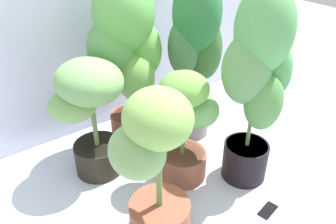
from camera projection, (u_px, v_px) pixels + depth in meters
ground_plane at (191, 189)px, 1.79m from camera, size 8.00×8.00×0.00m
potted_plant_back_center at (126, 49)px, 1.84m from camera, size 0.50×0.45×1.01m
potted_plant_front_left at (153, 165)px, 1.34m from camera, size 0.37×0.36×0.73m
potted_plant_center at (184, 123)px, 1.72m from camera, size 0.42×0.32×0.62m
potted_plant_back_right at (196, 39)px, 1.91m from camera, size 0.36×0.29×1.01m
potted_plant_back_left at (89, 108)px, 1.72m from camera, size 0.44×0.45×0.66m
potted_plant_front_right at (258, 78)px, 1.58m from camera, size 0.38×0.33×1.02m
cell_phone at (268, 211)px, 1.66m from camera, size 0.15×0.10×0.01m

